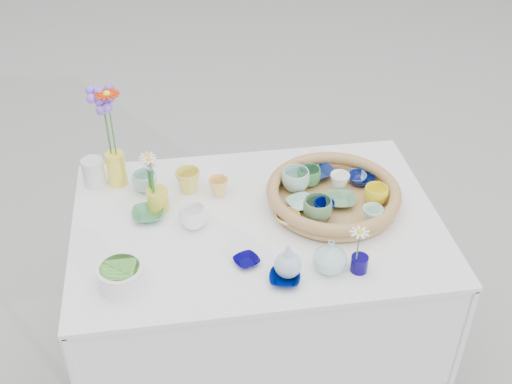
{
  "coord_description": "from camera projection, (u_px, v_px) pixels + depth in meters",
  "views": [
    {
      "loc": [
        -0.26,
        -1.7,
        2.15
      ],
      "look_at": [
        0.0,
        0.02,
        0.87
      ],
      "focal_mm": 45.0,
      "sensor_mm": 36.0,
      "label": 1
    }
  ],
  "objects": [
    {
      "name": "fluted_bowl",
      "position": [
        121.0,
        276.0,
        1.93
      ],
      "size": [
        0.15,
        0.15,
        0.07
      ],
      "primitive_type": null,
      "rotation": [
        0.0,
        0.0,
        -0.07
      ],
      "color": "white",
      "rests_on": "display_table"
    },
    {
      "name": "loose_ceramic_1",
      "position": [
        219.0,
        187.0,
        2.31
      ],
      "size": [
        0.09,
        0.09,
        0.07
      ],
      "primitive_type": "imported",
      "rotation": [
        0.0,
        0.0,
        0.29
      ],
      "color": "#F8C564",
      "rests_on": "display_table"
    },
    {
      "name": "tray_ceramic_12",
      "position": [
        309.0,
        177.0,
        2.33
      ],
      "size": [
        0.09,
        0.09,
        0.07
      ],
      "primitive_type": "imported",
      "rotation": [
        0.0,
        0.0,
        0.04
      ],
      "color": "#3C8045",
      "rests_on": "wicker_tray"
    },
    {
      "name": "tray_ceramic_3",
      "position": [
        340.0,
        200.0,
        2.25
      ],
      "size": [
        0.12,
        0.12,
        0.03
      ],
      "primitive_type": "imported",
      "rotation": [
        0.0,
        0.0,
        -0.18
      ],
      "color": "#53875C",
      "rests_on": "wicker_tray"
    },
    {
      "name": "tray_ceramic_7",
      "position": [
        340.0,
        182.0,
        2.3
      ],
      "size": [
        0.07,
        0.07,
        0.07
      ],
      "primitive_type": "imported",
      "rotation": [
        0.0,
        0.0,
        -0.01
      ],
      "color": "white",
      "rests_on": "wicker_tray"
    },
    {
      "name": "bud_vase_seafoam",
      "position": [
        330.0,
        256.0,
        1.98
      ],
      "size": [
        0.13,
        0.13,
        0.11
      ],
      "primitive_type": "imported",
      "rotation": [
        0.0,
        0.0,
        0.24
      ],
      "color": "#ACD4D1",
      "rests_on": "display_table"
    },
    {
      "name": "tray_ceramic_10",
      "position": [
        288.0,
        217.0,
        2.17
      ],
      "size": [
        0.09,
        0.09,
        0.03
      ],
      "primitive_type": "imported",
      "rotation": [
        0.0,
        0.0,
        0.03
      ],
      "color": "#FFCF67",
      "rests_on": "wicker_tray"
    },
    {
      "name": "tall_vase_yellow",
      "position": [
        117.0,
        169.0,
        2.35
      ],
      "size": [
        0.08,
        0.08,
        0.13
      ],
      "primitive_type": "cylinder",
      "rotation": [
        0.0,
        0.0,
        0.13
      ],
      "color": "yellow",
      "rests_on": "display_table"
    },
    {
      "name": "display_table",
      "position": [
        257.0,
        363.0,
        2.66
      ],
      "size": [
        1.26,
        0.86,
        0.77
      ],
      "primitive_type": null,
      "color": "white",
      "rests_on": "ground"
    },
    {
      "name": "bud_vase_cobalt",
      "position": [
        359.0,
        264.0,
        1.99
      ],
      "size": [
        0.07,
        0.07,
        0.05
      ],
      "primitive_type": "cylinder",
      "rotation": [
        0.0,
        0.0,
        -0.33
      ],
      "color": "#090152",
      "rests_on": "display_table"
    },
    {
      "name": "tray_ceramic_2",
      "position": [
        376.0,
        195.0,
        2.24
      ],
      "size": [
        0.11,
        0.11,
        0.07
      ],
      "primitive_type": "imported",
      "rotation": [
        0.0,
        0.0,
        0.31
      ],
      "color": "yellow",
      "rests_on": "wicker_tray"
    },
    {
      "name": "tray_ceramic_8",
      "position": [
        355.0,
        177.0,
        2.36
      ],
      "size": [
        0.09,
        0.09,
        0.03
      ],
      "primitive_type": "imported",
      "rotation": [
        0.0,
        0.0,
        0.11
      ],
      "color": "#6B9CCF",
      "rests_on": "wicker_tray"
    },
    {
      "name": "loose_ceramic_6",
      "position": [
        285.0,
        279.0,
        1.96
      ],
      "size": [
        0.12,
        0.12,
        0.02
      ],
      "primitive_type": "imported",
      "rotation": [
        0.0,
        0.0,
        -0.24
      ],
      "color": "#000F56",
      "rests_on": "display_table"
    },
    {
      "name": "tray_ceramic_11",
      "position": [
        372.0,
        216.0,
        2.15
      ],
      "size": [
        0.08,
        0.08,
        0.06
      ],
      "primitive_type": "imported",
      "rotation": [
        0.0,
        0.0,
        0.14
      ],
      "color": "#B3E8D7",
      "rests_on": "wicker_tray"
    },
    {
      "name": "loose_ceramic_4",
      "position": [
        247.0,
        261.0,
        2.03
      ],
      "size": [
        0.1,
        0.1,
        0.02
      ],
      "primitive_type": "imported",
      "rotation": [
        0.0,
        0.0,
        0.42
      ],
      "color": "#04004F",
      "rests_on": "display_table"
    },
    {
      "name": "gerbera",
      "position": [
        112.0,
        125.0,
        2.23
      ],
      "size": [
        0.11,
        0.11,
        0.26
      ],
      "primitive_type": null,
      "rotation": [
        0.0,
        0.0,
        0.12
      ],
      "color": "red",
      "rests_on": "tall_vase_yellow"
    },
    {
      "name": "daisy_cup",
      "position": [
        158.0,
        200.0,
        2.23
      ],
      "size": [
        0.09,
        0.09,
        0.08
      ],
      "primitive_type": "cylinder",
      "rotation": [
        0.0,
        0.0,
        -0.18
      ],
      "color": "gold",
      "rests_on": "display_table"
    },
    {
      "name": "tray_ceramic_9",
      "position": [
        324.0,
        210.0,
        2.17
      ],
      "size": [
        0.08,
        0.08,
        0.07
      ],
      "primitive_type": "imported",
      "rotation": [
        0.0,
        0.0,
        -0.09
      ],
      "color": "#000860",
      "rests_on": "wicker_tray"
    },
    {
      "name": "ground",
      "position": [
        257.0,
        363.0,
        2.66
      ],
      "size": [
        80.0,
        80.0,
        0.0
      ],
      "primitive_type": "plane",
      "color": "#9B9B99"
    },
    {
      "name": "white_pitcher",
      "position": [
        94.0,
        172.0,
        2.35
      ],
      "size": [
        0.14,
        0.12,
        0.11
      ],
      "primitive_type": null,
      "rotation": [
        0.0,
        0.0,
        -0.41
      ],
      "color": "silver",
      "rests_on": "display_table"
    },
    {
      "name": "bud_vase_paleblue",
      "position": [
        288.0,
        259.0,
        1.95
      ],
      "size": [
        0.1,
        0.1,
        0.13
      ],
      "primitive_type": null,
      "rotation": [
        0.0,
        0.0,
        -0.27
      ],
      "color": "#A9C1D1",
      "rests_on": "display_table"
    },
    {
      "name": "tray_ceramic_0",
      "position": [
        316.0,
        172.0,
        2.38
      ],
      "size": [
        0.17,
        0.17,
        0.03
      ],
      "primitive_type": "imported",
      "rotation": [
        0.0,
        0.0,
        0.43
      ],
      "color": "navy",
      "rests_on": "wicker_tray"
    },
    {
      "name": "loose_ceramic_3",
      "position": [
        193.0,
        217.0,
        2.16
      ],
      "size": [
        0.12,
        0.12,
        0.07
      ],
      "primitive_type": "imported",
      "rotation": [
        0.0,
        0.0,
        0.42
      ],
      "color": "white",
      "rests_on": "display_table"
    },
    {
      "name": "loose_ceramic_5",
      "position": [
        145.0,
        182.0,
        2.33
      ],
      "size": [
        0.11,
        0.11,
        0.07
      ],
      "primitive_type": "imported",
      "rotation": [
        0.0,
        0.0,
        -0.2
      ],
      "color": "#A1CCBF",
      "rests_on": "display_table"
    },
    {
      "name": "single_daisy",
      "position": [
        358.0,
        246.0,
        1.94
      ],
      "size": [
        0.09,
        0.09,
        0.13
      ],
      "primitive_type": null,
      "rotation": [
        0.0,
        0.0,
        -0.3
      ],
      "color": "white",
      "rests_on": "bud_vase_cobalt"
    },
    {
      "name": "loose_ceramic_2",
      "position": [
        148.0,
        214.0,
        2.21
      ],
      "size": [
        0.11,
        0.11,
        0.03
      ],
      "primitive_type": "imported",
      "rotation": [
        0.0,
        0.0,
        0.01
      ],
      "color": "#3E8755",
      "rests_on": "display_table"
    },
    {
      "name": "tray_ceramic_5",
      "position": [
        301.0,
        203.0,
        2.23
      ],
      "size": [
        0.13,
        0.13,
        0.02
      ],
      "primitive_type": "imported",
      "rotation": [
        0.0,
        0.0,
        0.37
      ],
      "color": "#9BD3BF",
      "rests_on": "wicker_tray"
    },
    {
      "name": "loose_ceramic_0",
      "position": [
        188.0,
        181.0,
        2.32
      ],
      "size": [
        0.09,
        0.09,
        0.08
      ],
      "primitive_type": "imported",
      "rotation": [
        0.0,
        0.0,
        0.04
      ],
      "color": "#DCCC4D",
      "rests_on": "display_table"
    },
    {
      "name": "tray_ceramic_4",
      "position": [
        318.0,
        209.0,
        2.16
      ],
      "size": [
        0.13,
        0.13,
        0.08
      ],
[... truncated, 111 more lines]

